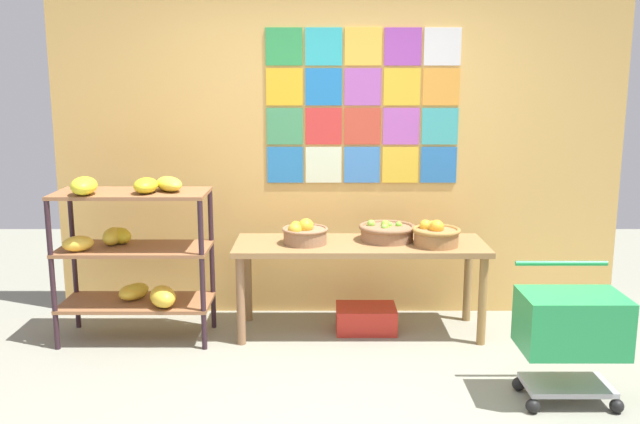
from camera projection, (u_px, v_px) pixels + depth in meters
The scene contains 9 objects.
ground at pixel (346, 415), 3.78m from camera, with size 9.45×9.45×0.00m, color gray.
back_wall_with_art at pixel (340, 134), 5.23m from camera, with size 4.35×0.07×2.81m.
banana_shelf_unit at pixel (133, 245), 4.76m from camera, with size 1.05×0.51×1.18m.
display_table at pixel (361, 253), 4.92m from camera, with size 1.80×0.60×0.67m.
fruit_basket_back_left at pixel (305, 232), 4.86m from camera, with size 0.33×0.33×0.18m.
fruit_basket_right at pixel (388, 232), 4.96m from camera, with size 0.41×0.41×0.14m.
fruit_basket_centre at pixel (436, 235), 4.81m from camera, with size 0.34×0.34×0.19m.
produce_crate_under_table at pixel (367, 318), 5.04m from camera, with size 0.44×0.31×0.18m, color red.
shopping_cart at pixel (572, 328), 3.86m from camera, with size 0.57×0.42×0.78m.
Camera 1 is at (-0.14, -3.49, 1.84)m, focal length 38.41 mm.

